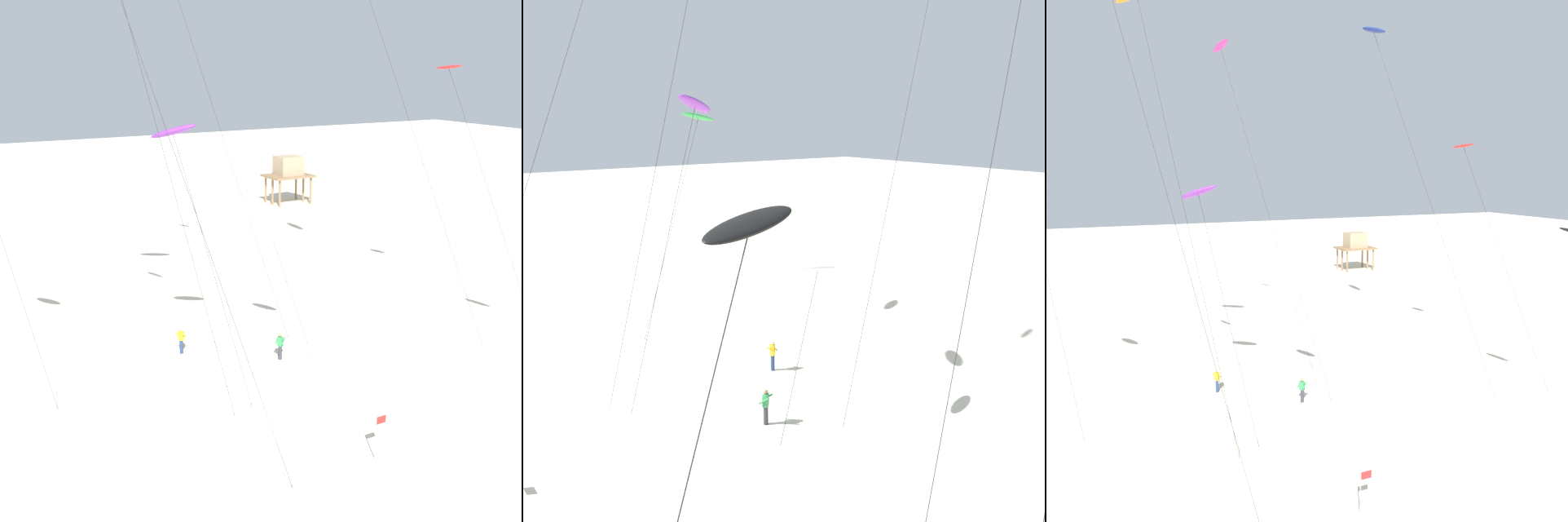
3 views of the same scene
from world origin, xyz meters
TOP-DOWN VIEW (x-y plane):
  - ground_plane at (0.00, 0.00)m, footprint 260.00×260.00m
  - kite_black at (17.01, -2.51)m, footprint 2.62×6.23m
  - kite_green at (-11.57, 12.17)m, footprint 2.98×6.86m
  - kite_purple at (-2.39, 7.04)m, footprint 3.13×6.31m
  - kite_white at (4.74, 8.97)m, footprint 1.78×4.21m
  - kite_flyer_nearest at (-0.90, 10.51)m, footprint 0.73×0.73m
  - kite_flyer_middle at (3.96, 6.72)m, footprint 0.72×0.72m

SIDE VIEW (x-z plane):
  - ground_plane at x=0.00m, z-range 0.00..0.00m
  - kite_flyer_nearest at x=-0.90m, z-range 0.06..1.73m
  - kite_flyer_middle at x=3.96m, z-range 0.06..1.73m
  - kite_white at x=4.74m, z-range 3.28..10.68m
  - kite_black at x=17.01m, z-range 5.58..17.74m
  - kite_green at x=-11.57m, z-range 6.35..20.14m
  - kite_purple at x=-2.39m, z-range 6.66..21.23m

